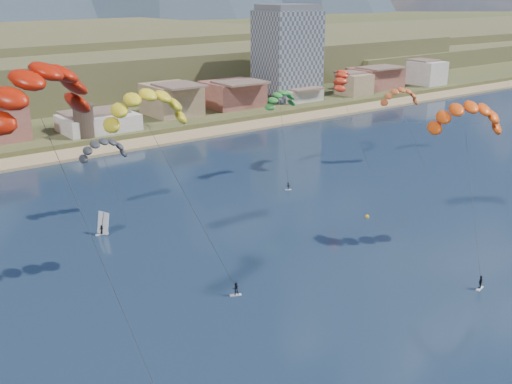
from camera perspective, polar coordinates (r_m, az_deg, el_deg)
ground at (r=74.77m, az=15.25°, el=-13.70°), size 2400.00×2400.00×0.00m
beach at (r=157.21m, az=-16.35°, el=3.57°), size 2200.00×12.00×0.90m
foothills at (r=281.35m, az=-21.63°, el=11.27°), size 940.00×210.00×18.00m
apartment_tower at (r=215.48m, az=2.97°, el=12.97°), size 20.00×16.00×32.00m
watchtower at (r=164.84m, az=-15.93°, el=6.48°), size 5.82×5.82×8.60m
kitesurfer_red at (r=55.89m, az=-19.93°, el=9.59°), size 12.85×16.00×34.63m
kitesurfer_yellow at (r=82.27m, az=-10.29°, el=8.27°), size 12.45×16.24×28.78m
kitesurfer_orange at (r=99.88m, az=19.32°, el=7.10°), size 19.70×19.45×26.88m
kitesurfer_green at (r=130.03m, az=2.35°, el=8.91°), size 10.57×12.29×20.31m
distant_kite_dark at (r=110.37m, az=-14.24°, el=4.28°), size 9.20×5.99×16.07m
distant_kite_orange at (r=144.80m, az=13.47°, el=9.02°), size 9.93×7.73×19.18m
distant_kite_red at (r=138.32m, az=7.90°, el=10.74°), size 9.19×9.58×23.35m
windsurfer at (r=104.42m, az=-14.29°, el=-3.26°), size 2.23×2.44×3.83m
buoy at (r=110.69m, az=10.44°, el=-2.31°), size 0.78×0.78×0.78m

